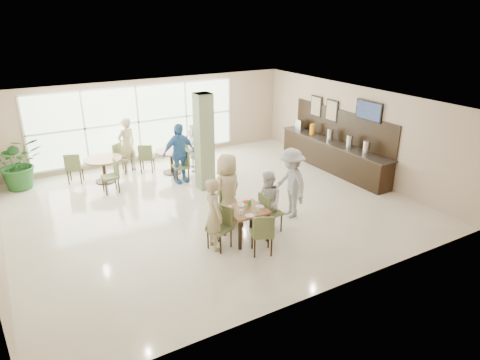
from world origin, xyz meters
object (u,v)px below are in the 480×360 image
main_table (246,213)px  teen_left (214,214)px  adult_standing (127,145)px  teen_right (268,202)px  buffet_counter (333,154)px  adult_a (179,153)px  teen_standing (291,183)px  round_table_left (103,164)px  potted_plant (19,163)px  teen_far (227,190)px  round_table_right (171,156)px  adult_b (195,147)px

main_table → teen_left: size_ratio=0.52×
main_table → adult_standing: bearing=100.1°
teen_left → teen_right: teen_left is taller
teen_right → adult_standing: (-1.69, 5.65, 0.15)m
buffet_counter → adult_a: 5.01m
teen_right → teen_standing: 1.00m
round_table_left → adult_standing: adult_standing is taller
main_table → potted_plant: potted_plant is taller
potted_plant → teen_right: potted_plant is taller
buffet_counter → teen_left: buffet_counter is taller
teen_standing → teen_far: bearing=-97.6°
buffet_counter → potted_plant: size_ratio=3.02×
round_table_right → adult_a: size_ratio=0.55×
teen_standing → adult_a: size_ratio=0.98×
buffet_counter → adult_a: (-4.77, 1.49, 0.36)m
round_table_left → adult_a: size_ratio=0.62×
round_table_left → teen_standing: size_ratio=0.64×
teen_far → adult_standing: size_ratio=1.02×
adult_b → teen_far: bearing=7.0°
teen_standing → adult_standing: 5.90m
adult_standing → potted_plant: bearing=-24.5°
main_table → adult_standing: 5.85m
round_table_right → teen_standing: 4.68m
round_table_left → potted_plant: potted_plant is taller
adult_standing → adult_b: bearing=132.9°
buffet_counter → teen_left: size_ratio=2.87×
round_table_left → round_table_right: size_ratio=1.14×
potted_plant → adult_standing: (3.16, -0.16, 0.11)m
teen_right → round_table_left: bearing=-146.9°
round_table_right → adult_a: (-0.08, -0.88, 0.37)m
buffet_counter → teen_far: size_ratio=2.60×
buffet_counter → adult_a: bearing=162.7°
round_table_left → teen_far: 4.77m
main_table → round_table_left: bearing=110.5°
teen_left → adult_a: bearing=-9.6°
main_table → round_table_left: (-1.94, 5.20, -0.06)m
round_table_right → adult_standing: (-1.16, 0.85, 0.34)m
teen_far → adult_a: (0.07, 3.17, 0.01)m
round_table_left → teen_left: teen_left is taller
round_table_left → teen_standing: (3.52, -4.74, 0.31)m
potted_plant → adult_a: adult_a is taller
teen_far → teen_standing: bearing=144.0°
teen_far → buffet_counter: bearing=176.8°
round_table_right → adult_b: adult_b is taller
round_table_left → adult_standing: bearing=31.1°
teen_left → adult_a: (0.86, 4.04, 0.10)m
round_table_right → teen_right: 4.83m
main_table → teen_right: size_ratio=0.58×
potted_plant → teen_far: size_ratio=0.86×
main_table → teen_standing: size_ratio=0.48×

